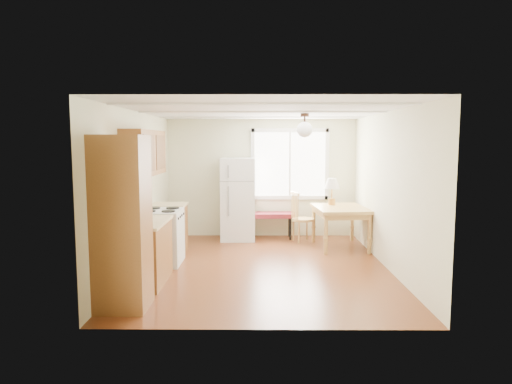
{
  "coord_description": "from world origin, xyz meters",
  "views": [
    {
      "loc": [
        -0.06,
        -7.23,
        2.02
      ],
      "look_at": [
        -0.11,
        0.67,
        1.15
      ],
      "focal_mm": 32.0,
      "sensor_mm": 36.0,
      "label": 1
    }
  ],
  "objects_px": {
    "refrigerator": "(238,199)",
    "bench": "(266,216)",
    "dining_table": "(340,212)",
    "chair": "(299,214)"
  },
  "relations": [
    {
      "from": "refrigerator",
      "to": "bench",
      "type": "xyz_separation_m",
      "value": [
        0.59,
        0.1,
        -0.37
      ]
    },
    {
      "from": "refrigerator",
      "to": "bench",
      "type": "distance_m",
      "value": 0.7
    },
    {
      "from": "refrigerator",
      "to": "bench",
      "type": "bearing_deg",
      "value": 9.13
    },
    {
      "from": "dining_table",
      "to": "chair",
      "type": "distance_m",
      "value": 0.89
    },
    {
      "from": "chair",
      "to": "refrigerator",
      "type": "bearing_deg",
      "value": 151.55
    },
    {
      "from": "refrigerator",
      "to": "dining_table",
      "type": "distance_m",
      "value": 2.12
    },
    {
      "from": "dining_table",
      "to": "chair",
      "type": "bearing_deg",
      "value": 143.39
    },
    {
      "from": "refrigerator",
      "to": "bench",
      "type": "relative_size",
      "value": 1.42
    },
    {
      "from": "bench",
      "to": "chair",
      "type": "xyz_separation_m",
      "value": [
        0.65,
        -0.35,
        0.1
      ]
    },
    {
      "from": "dining_table",
      "to": "refrigerator",
      "type": "bearing_deg",
      "value": 155.62
    }
  ]
}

